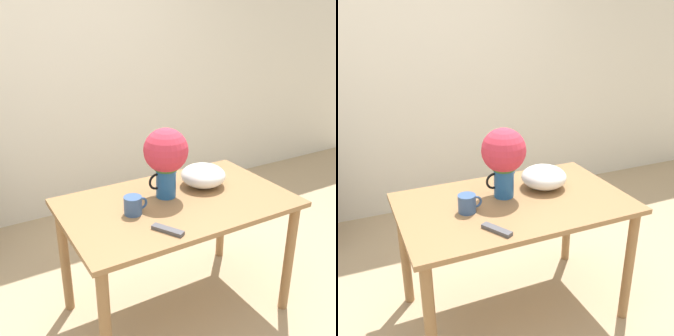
# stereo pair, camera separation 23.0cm
# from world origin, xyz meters

# --- Properties ---
(ground_plane) EXTENTS (12.00, 12.00, 0.00)m
(ground_plane) POSITION_xyz_m (0.00, 0.00, 0.00)
(ground_plane) COLOR tan
(wall_back) EXTENTS (8.00, 0.05, 2.60)m
(wall_back) POSITION_xyz_m (0.00, 1.83, 1.30)
(wall_back) COLOR silver
(wall_back) RESTS_ON ground_plane
(table) EXTENTS (1.34, 0.81, 0.78)m
(table) POSITION_xyz_m (0.22, 0.14, 0.67)
(table) COLOR olive
(table) RESTS_ON ground_plane
(flower_vase) EXTENTS (0.26, 0.26, 0.42)m
(flower_vase) POSITION_xyz_m (0.20, 0.22, 1.04)
(flower_vase) COLOR #235B9E
(flower_vase) RESTS_ON table
(coffee_mug) EXTENTS (0.14, 0.10, 0.10)m
(coffee_mug) POSITION_xyz_m (-0.07, 0.12, 0.84)
(coffee_mug) COLOR #385689
(coffee_mug) RESTS_ON table
(white_bowl) EXTENTS (0.28, 0.28, 0.14)m
(white_bowl) POSITION_xyz_m (0.48, 0.24, 0.85)
(white_bowl) COLOR white
(white_bowl) RESTS_ON table
(remote_control) EXTENTS (0.12, 0.17, 0.02)m
(remote_control) POSITION_xyz_m (-0.00, -0.14, 0.79)
(remote_control) COLOR #4C4C51
(remote_control) RESTS_ON table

